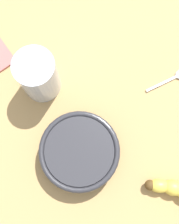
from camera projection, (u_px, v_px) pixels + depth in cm
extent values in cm
cube|color=tan|center=(94.00, 136.00, 66.47)|extent=(120.00, 120.00, 3.00)
ellipsoid|color=yellow|center=(173.00, 188.00, 60.89)|extent=(5.32, 4.87, 3.30)
ellipsoid|color=yellow|center=(159.00, 186.00, 60.97)|extent=(4.97, 4.04, 2.83)
sphere|color=#513819|center=(150.00, 185.00, 61.00)|extent=(2.20, 2.20, 2.20)
cylinder|color=silver|center=(38.00, 76.00, 61.33)|extent=(8.30, 8.30, 12.37)
cylinder|color=gray|center=(39.00, 78.00, 62.32)|extent=(7.80, 7.80, 9.85)
cylinder|color=#2D2D33|center=(80.00, 152.00, 61.60)|extent=(14.04, 14.04, 5.37)
torus|color=#2D2D33|center=(79.00, 151.00, 59.56)|extent=(16.46, 16.46, 1.20)
cube|color=silver|center=(163.00, 83.00, 67.05)|extent=(8.42, 2.25, 0.25)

